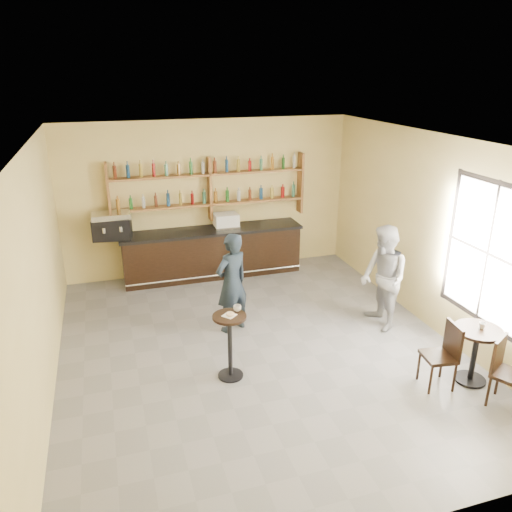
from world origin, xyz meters
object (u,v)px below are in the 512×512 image
object	(u,v)px
cafe_table	(474,355)
espresso_machine	(112,226)
pedestal_table	(230,346)
pastry_case	(226,221)
bar_counter	(212,252)
chair_west	(439,356)
patron_second	(383,278)
chair_south	(510,375)
man_main	(232,283)

from	to	relation	value
cafe_table	espresso_machine	bearing A→B (deg)	133.55
pedestal_table	cafe_table	size ratio (longest dim) A/B	1.19
pastry_case	cafe_table	bearing A→B (deg)	-67.90
bar_counter	pastry_case	world-z (taller)	pastry_case
chair_west	patron_second	xyz separation A→B (m)	(0.14, 1.74, 0.42)
cafe_table	chair_south	bearing A→B (deg)	-85.24
pastry_case	chair_west	world-z (taller)	pastry_case
pastry_case	chair_west	xyz separation A→B (m)	(1.78, -4.79, -0.70)
bar_counter	cafe_table	xyz separation A→B (m)	(2.63, -4.84, -0.10)
pastry_case	man_main	distance (m)	2.49
espresso_machine	chair_south	size ratio (longest dim) A/B	0.77
chair_south	espresso_machine	bearing A→B (deg)	100.79
pastry_case	chair_west	distance (m)	5.15
chair_west	chair_south	size ratio (longest dim) A/B	1.00
man_main	cafe_table	bearing A→B (deg)	114.27
espresso_machine	cafe_table	world-z (taller)	espresso_machine
chair_west	cafe_table	bearing A→B (deg)	92.35
espresso_machine	patron_second	distance (m)	5.19
bar_counter	man_main	size ratio (longest dim) A/B	2.21
espresso_machine	patron_second	xyz separation A→B (m)	(4.18, -3.05, -0.39)
bar_counter	patron_second	distance (m)	3.79
pastry_case	cafe_table	size ratio (longest dim) A/B	0.62
cafe_table	pedestal_table	bearing A→B (deg)	161.07
chair_west	pastry_case	bearing A→B (deg)	-152.11
man_main	chair_west	xyz separation A→B (m)	(2.28, -2.37, -0.38)
espresso_machine	pastry_case	world-z (taller)	espresso_machine
espresso_machine	man_main	world-z (taller)	man_main
chair_south	pastry_case	bearing A→B (deg)	83.85
bar_counter	cafe_table	bearing A→B (deg)	-61.42
pedestal_table	man_main	xyz separation A→B (m)	(0.37, 1.32, 0.36)
pastry_case	patron_second	size ratio (longest dim) A/B	0.29
cafe_table	patron_second	size ratio (longest dim) A/B	0.46
chair_west	chair_south	xyz separation A→B (m)	(0.60, -0.65, 0.00)
bar_counter	espresso_machine	bearing A→B (deg)	180.00
chair_south	pedestal_table	bearing A→B (deg)	122.70
cafe_table	patron_second	distance (m)	1.90
cafe_table	chair_west	distance (m)	0.56
cafe_table	chair_south	distance (m)	0.61
espresso_machine	chair_west	distance (m)	6.32
chair_west	chair_south	distance (m)	0.88
espresso_machine	cafe_table	xyz separation A→B (m)	(4.60, -4.84, -0.87)
pastry_case	pedestal_table	bearing A→B (deg)	-106.89
bar_counter	patron_second	xyz separation A→B (m)	(2.22, -3.05, 0.38)
man_main	cafe_table	xyz separation A→B (m)	(2.83, -2.42, -0.44)
bar_counter	pedestal_table	size ratio (longest dim) A/B	3.87
cafe_table	chair_west	bearing A→B (deg)	174.81
pedestal_table	chair_west	xyz separation A→B (m)	(2.66, -1.05, -0.02)
man_main	chair_west	size ratio (longest dim) A/B	1.81
chair_west	bar_counter	bearing A→B (deg)	-148.92
cafe_table	patron_second	xyz separation A→B (m)	(-0.41, 1.79, 0.48)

